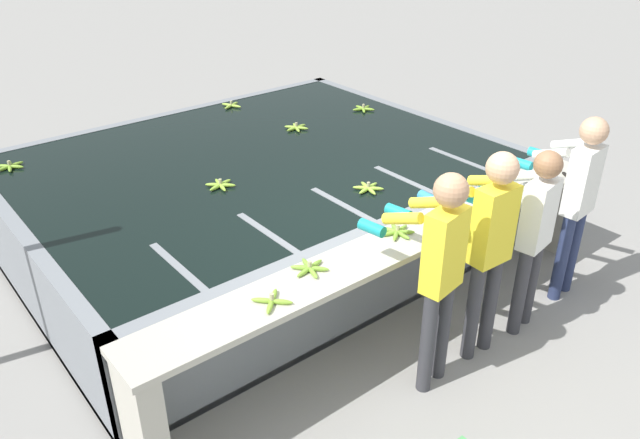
# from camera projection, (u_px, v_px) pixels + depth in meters

# --- Properties ---
(ground_plane) EXTENTS (80.00, 80.00, 0.00)m
(ground_plane) POSITION_uv_depth(u_px,v_px,m) (417.00, 346.00, 5.14)
(ground_plane) COLOR gray
(ground_plane) RESTS_ON ground
(wash_tank) EXTENTS (4.71, 3.73, 0.93)m
(wash_tank) POSITION_uv_depth(u_px,v_px,m) (258.00, 200.00, 6.50)
(wash_tank) COLOR gray
(wash_tank) RESTS_ON ground
(work_ledge) EXTENTS (4.71, 0.45, 0.93)m
(work_ledge) POSITION_uv_depth(u_px,v_px,m) (402.00, 266.00, 4.98)
(work_ledge) COLOR #B7B2A3
(work_ledge) RESTS_ON ground
(worker_0) EXTENTS (0.48, 0.74, 1.74)m
(worker_0) POSITION_uv_depth(u_px,v_px,m) (439.00, 263.00, 4.30)
(worker_0) COLOR #38383D
(worker_0) RESTS_ON ground
(worker_1) EXTENTS (0.43, 0.73, 1.74)m
(worker_1) POSITION_uv_depth(u_px,v_px,m) (488.00, 237.00, 4.62)
(worker_1) COLOR #38383D
(worker_1) RESTS_ON ground
(worker_2) EXTENTS (0.48, 0.73, 1.62)m
(worker_2) POSITION_uv_depth(u_px,v_px,m) (532.00, 226.00, 4.94)
(worker_2) COLOR #38383D
(worker_2) RESTS_ON ground
(worker_3) EXTENTS (0.45, 0.73, 1.71)m
(worker_3) POSITION_uv_depth(u_px,v_px,m) (577.00, 192.00, 5.34)
(worker_3) COLOR navy
(worker_3) RESTS_ON ground
(banana_bunch_floating_0) EXTENTS (0.28, 0.27, 0.08)m
(banana_bunch_floating_0) POSITION_uv_depth(u_px,v_px,m) (363.00, 109.00, 7.59)
(banana_bunch_floating_0) COLOR #7FAD33
(banana_bunch_floating_0) RESTS_ON wash_tank
(banana_bunch_floating_1) EXTENTS (0.28, 0.28, 0.08)m
(banana_bunch_floating_1) POSITION_uv_depth(u_px,v_px,m) (368.00, 188.00, 5.61)
(banana_bunch_floating_1) COLOR #93BC3D
(banana_bunch_floating_1) RESTS_ON wash_tank
(banana_bunch_floating_2) EXTENTS (0.27, 0.27, 0.08)m
(banana_bunch_floating_2) POSITION_uv_depth(u_px,v_px,m) (231.00, 105.00, 7.71)
(banana_bunch_floating_2) COLOR #9EC642
(banana_bunch_floating_2) RESTS_ON wash_tank
(banana_bunch_floating_3) EXTENTS (0.28, 0.27, 0.08)m
(banana_bunch_floating_3) POSITION_uv_depth(u_px,v_px,m) (296.00, 127.00, 7.01)
(banana_bunch_floating_3) COLOR #93BC3D
(banana_bunch_floating_3) RESTS_ON wash_tank
(banana_bunch_floating_4) EXTENTS (0.28, 0.28, 0.08)m
(banana_bunch_floating_4) POSITION_uv_depth(u_px,v_px,m) (10.00, 166.00, 6.04)
(banana_bunch_floating_4) COLOR #7FAD33
(banana_bunch_floating_4) RESTS_ON wash_tank
(banana_bunch_floating_5) EXTENTS (0.28, 0.28, 0.08)m
(banana_bunch_floating_5) POSITION_uv_depth(u_px,v_px,m) (220.00, 185.00, 5.67)
(banana_bunch_floating_5) COLOR #8CB738
(banana_bunch_floating_5) RESTS_ON wash_tank
(banana_bunch_ledge_0) EXTENTS (0.28, 0.28, 0.08)m
(banana_bunch_ledge_0) POSITION_uv_depth(u_px,v_px,m) (310.00, 268.00, 4.43)
(banana_bunch_ledge_0) COLOR #75A333
(banana_bunch_ledge_0) RESTS_ON work_ledge
(banana_bunch_ledge_1) EXTENTS (0.23, 0.23, 0.08)m
(banana_bunch_ledge_1) POSITION_uv_depth(u_px,v_px,m) (272.00, 301.00, 4.08)
(banana_bunch_ledge_1) COLOR #7FAD33
(banana_bunch_ledge_1) RESTS_ON work_ledge
(banana_bunch_ledge_2) EXTENTS (0.28, 0.28, 0.08)m
(banana_bunch_ledge_2) POSITION_uv_depth(u_px,v_px,m) (397.00, 232.00, 4.90)
(banana_bunch_ledge_2) COLOR #75A333
(banana_bunch_ledge_2) RESTS_ON work_ledge
(knife_0) EXTENTS (0.22, 0.31, 0.02)m
(knife_0) POSITION_uv_depth(u_px,v_px,m) (562.00, 172.00, 5.94)
(knife_0) COLOR silver
(knife_0) RESTS_ON work_ledge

